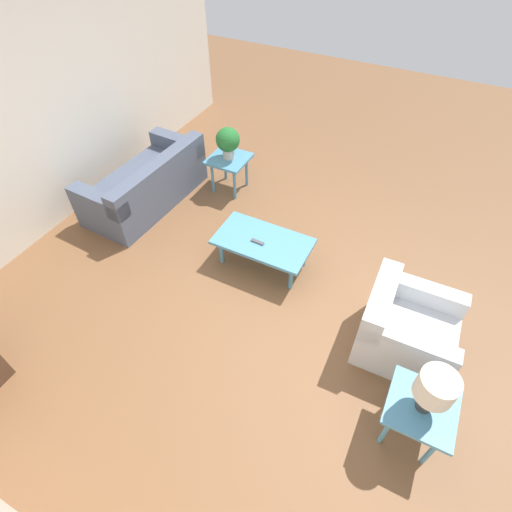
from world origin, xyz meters
The scene contains 10 objects.
ground_plane centered at (0.00, 0.00, 0.00)m, with size 14.00×14.00×0.00m, color brown.
wall_right centered at (3.06, 0.00, 1.35)m, with size 0.12×7.20×2.70m.
sofa centered at (2.19, -0.56, 0.29)m, with size 0.94×1.81×0.74m.
armchair centered at (-1.50, 0.21, 0.31)m, with size 0.87×0.83×0.75m.
coffee_table centered at (0.22, -0.20, 0.35)m, with size 1.11×0.61×0.39m.
side_table_plant centered at (1.33, -1.35, 0.44)m, with size 0.53×0.53×0.52m.
side_table_lamp centered at (-1.78, 1.04, 0.44)m, with size 0.53×0.53×0.52m.
potted_plant centered at (1.33, -1.35, 0.78)m, with size 0.33×0.33×0.44m.
table_lamp centered at (-1.78, 1.04, 0.82)m, with size 0.29×0.29×0.45m.
remote_control centered at (0.26, -0.14, 0.40)m, with size 0.16×0.05×0.02m.
Camera 1 is at (-1.21, 2.79, 3.58)m, focal length 28.00 mm.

